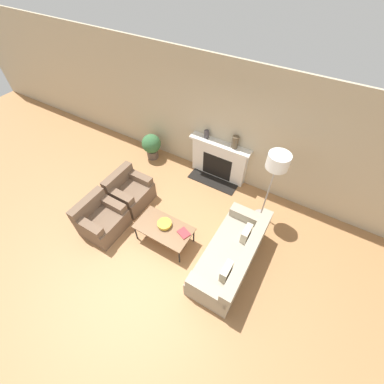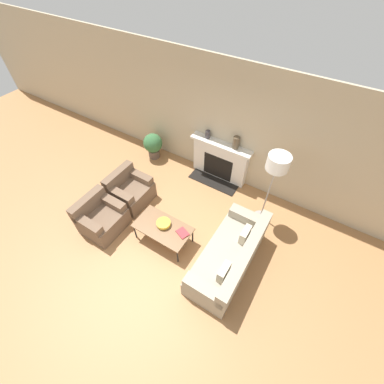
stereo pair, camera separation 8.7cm
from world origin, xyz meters
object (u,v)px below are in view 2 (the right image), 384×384
Objects in this scene: armchair_far at (130,191)px; bowl at (163,223)px; couch at (230,257)px; potted_plant at (153,144)px; floor_lamp at (277,167)px; book at (183,233)px; mantel_vase_left at (208,134)px; coffee_table at (163,228)px; mantel_vase_center_left at (236,143)px; armchair_near at (101,218)px; fireplace at (220,161)px.

armchair_far reaches higher than bowl.
couch reaches higher than potted_plant.
book is at bearing -125.44° from floor_lamp.
floor_lamp is (0.09, 1.42, 1.23)m from couch.
mantel_vase_left is 0.26× the size of potted_plant.
mantel_vase_left is at bearing 129.57° from book.
mantel_vase_center_left reaches higher than coffee_table.
coffee_table is at bearing -146.59° from book.
armchair_near is at bearing -122.03° from mantel_vase_center_left.
fireplace is at bearing -177.46° from mantel_vase_center_left.
bowl is 2.42m from floor_lamp.
floor_lamp is 1.34m from mantel_vase_center_left.
floor_lamp reaches higher than book.
potted_plant is (-2.24, 1.94, -0.05)m from book.
book is 2.34m from mantel_vase_center_left.
coffee_table is (-1.41, -0.20, 0.11)m from couch.
mantel_vase_center_left is 2.38m from potted_plant.
fireplace is at bearing -147.13° from couch.
mantel_vase_left is (-0.32, 2.31, 0.73)m from coffee_table.
mantel_vase_center_left is (-1.01, 2.10, 0.89)m from couch.
floor_lamp reaches higher than armchair_near.
coffee_table is at bearing -81.75° from couch.
mantel_vase_left reaches higher than bowl.
floor_lamp is at bearing -32.00° from mantel_vase_center_left.
armchair_near is (-2.72, -0.64, -0.00)m from couch.
coffee_table is 4.05× the size of book.
bowl is 0.40× the size of potted_plant.
couch is at bearing 8.25° from coffee_table.
bowl is at bearing -69.46° from armchair_near.
bowl is (-0.01, 0.05, 0.08)m from coffee_table.
couch is 2.85m from mantel_vase_left.
fireplace is at bearing 154.99° from floor_lamp.
armchair_near is 1.18× the size of potted_plant.
fireplace reaches higher than couch.
bowl is (1.30, -0.43, 0.20)m from armchair_far.
armchair_near is 0.92m from armchair_far.
couch is at bearing -29.46° from potted_plant.
armchair_near is 3.04m from mantel_vase_left.
couch is 2.50m from mantel_vase_center_left.
book is at bearing -73.16° from armchair_near.
coffee_table is 1.59× the size of potted_plant.
armchair_near is 3.70m from floor_lamp.
floor_lamp is at bearing 75.79° from book.
book is at bearing -71.66° from mantel_vase_left.
mantel_vase_left reaches higher than armchair_near.
fireplace is 0.74m from mantel_vase_left.
armchair_near reaches higher than book.
floor_lamp reaches higher than bowl.
mantel_vase_left is (-1.83, 0.69, -0.39)m from floor_lamp.
couch is at bearing -95.82° from armchair_far.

